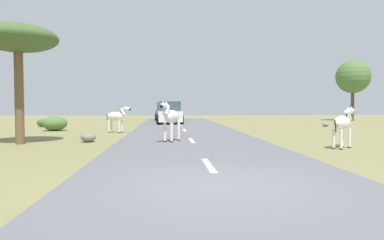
# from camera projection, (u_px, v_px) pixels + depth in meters

# --- Properties ---
(ground_plane) EXTENTS (90.00, 90.00, 0.00)m
(ground_plane) POSITION_uv_depth(u_px,v_px,m) (217.00, 186.00, 6.61)
(ground_plane) COLOR olive
(road) EXTENTS (6.00, 64.00, 0.05)m
(road) POSITION_uv_depth(u_px,v_px,m) (221.00, 185.00, 6.62)
(road) COLOR slate
(road) RESTS_ON ground_plane
(lane_markings) EXTENTS (0.16, 56.00, 0.01)m
(lane_markings) POSITION_uv_depth(u_px,v_px,m) (231.00, 197.00, 5.62)
(lane_markings) COLOR silver
(lane_markings) RESTS_ON road
(zebra_0) EXTENTS (0.95, 1.63, 1.63)m
(zebra_0) POSITION_uv_depth(u_px,v_px,m) (171.00, 117.00, 14.15)
(zebra_0) COLOR silver
(zebra_0) RESTS_ON road
(zebra_1) EXTENTS (1.47, 0.87, 1.47)m
(zebra_1) POSITION_uv_depth(u_px,v_px,m) (117.00, 117.00, 19.26)
(zebra_1) COLOR silver
(zebra_1) RESTS_ON ground_plane
(zebra_2) EXTENTS (1.33, 1.16, 1.48)m
(zebra_2) POSITION_uv_depth(u_px,v_px,m) (343.00, 123.00, 12.33)
(zebra_2) COLOR silver
(zebra_2) RESTS_ON ground_plane
(car_0) EXTENTS (2.18, 4.42, 1.74)m
(car_0) POSITION_uv_depth(u_px,v_px,m) (169.00, 113.00, 28.00)
(car_0) COLOR white
(car_0) RESTS_ON road
(car_1) EXTENTS (2.18, 4.42, 1.74)m
(car_1) POSITION_uv_depth(u_px,v_px,m) (166.00, 112.00, 34.91)
(car_1) COLOR #1E479E
(car_1) RESTS_ON road
(tree_0) EXTENTS (2.98, 2.98, 4.60)m
(tree_0) POSITION_uv_depth(u_px,v_px,m) (18.00, 41.00, 13.55)
(tree_0) COLOR brown
(tree_0) RESTS_ON ground_plane
(tree_4) EXTENTS (3.16, 3.16, 5.80)m
(tree_4) POSITION_uv_depth(u_px,v_px,m) (353.00, 77.00, 33.60)
(tree_4) COLOR brown
(tree_4) RESTS_ON ground_plane
(bush_1) EXTENTS (1.42, 1.28, 0.85)m
(bush_1) POSITION_uv_depth(u_px,v_px,m) (55.00, 123.00, 20.77)
(bush_1) COLOR #4C7038
(bush_1) RESTS_ON ground_plane
(bush_3) EXTENTS (0.91, 0.82, 0.55)m
(bush_3) POSITION_uv_depth(u_px,v_px,m) (44.00, 123.00, 24.49)
(bush_3) COLOR #425B2D
(bush_3) RESTS_ON ground_plane
(rock_0) EXTENTS (0.61, 0.60, 0.39)m
(rock_0) POSITION_uv_depth(u_px,v_px,m) (88.00, 137.00, 14.46)
(rock_0) COLOR gray
(rock_0) RESTS_ON ground_plane
(rock_2) EXTENTS (0.42, 0.44, 0.28)m
(rock_2) POSITION_uv_depth(u_px,v_px,m) (326.00, 125.00, 24.73)
(rock_2) COLOR gray
(rock_2) RESTS_ON ground_plane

